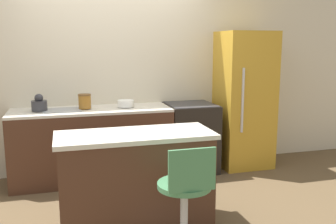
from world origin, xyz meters
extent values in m
plane|color=brown|center=(0.00, 0.00, 0.00)|extent=(14.00, 14.00, 0.00)
cube|color=beige|center=(0.00, 0.68, 1.30)|extent=(8.00, 0.06, 2.60)
cube|color=#4C2D1E|center=(-0.29, 0.34, 0.43)|extent=(1.91, 0.63, 0.86)
cube|color=silver|center=(-0.29, 0.34, 0.87)|extent=(1.91, 0.63, 0.03)
cube|color=#9EA3A8|center=(-0.62, 0.34, 0.89)|extent=(0.44, 0.35, 0.01)
cube|color=#4C2D1E|center=(-0.01, -1.03, 0.42)|extent=(1.34, 0.54, 0.85)
cube|color=silver|center=(-0.01, -1.03, 0.87)|extent=(1.39, 0.57, 0.04)
cube|color=black|center=(0.99, 0.34, 0.44)|extent=(0.62, 0.63, 0.89)
cube|color=black|center=(0.99, 0.01, 0.31)|extent=(0.43, 0.01, 0.31)
cube|color=#333338|center=(0.99, 0.34, 0.89)|extent=(0.59, 0.60, 0.01)
cube|color=gold|center=(1.76, 0.34, 0.91)|extent=(0.68, 0.62, 1.83)
cube|color=silver|center=(1.57, 0.02, 0.96)|extent=(0.02, 0.02, 0.82)
cylinder|color=#B7B7BC|center=(0.25, -1.64, 0.29)|extent=(0.06, 0.06, 0.58)
cylinder|color=#478456|center=(0.25, -1.64, 0.60)|extent=(0.42, 0.42, 0.04)
cube|color=#478456|center=(0.25, -1.82, 0.78)|extent=(0.35, 0.02, 0.32)
cylinder|color=#333338|center=(-0.88, 0.35, 0.95)|extent=(0.18, 0.18, 0.12)
sphere|color=#333338|center=(-0.88, 0.35, 1.04)|extent=(0.10, 0.10, 0.10)
cylinder|color=white|center=(0.14, 0.35, 0.93)|extent=(0.20, 0.20, 0.08)
cylinder|color=#9E6623|center=(-0.36, 0.35, 0.97)|extent=(0.15, 0.15, 0.16)
cylinder|color=brown|center=(-0.36, 0.35, 1.06)|extent=(0.16, 0.16, 0.02)
camera|label=1|loc=(-0.60, -4.21, 1.66)|focal=40.00mm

